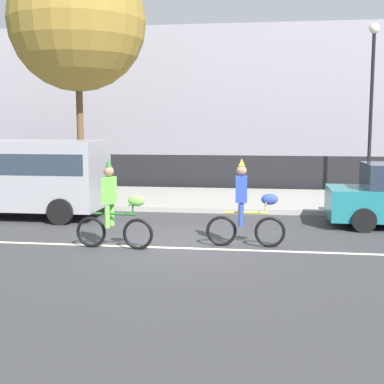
{
  "coord_description": "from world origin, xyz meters",
  "views": [
    {
      "loc": [
        1.76,
        -11.59,
        2.69
      ],
      "look_at": [
        -0.02,
        1.2,
        1.0
      ],
      "focal_mm": 50.0,
      "sensor_mm": 36.0,
      "label": 1
    }
  ],
  "objects": [
    {
      "name": "fence_line",
      "position": [
        0.0,
        9.4,
        0.7
      ],
      "size": [
        40.0,
        0.08,
        1.4
      ],
      "primitive_type": "cube",
      "color": "black",
      "rests_on": "ground"
    },
    {
      "name": "parked_van_grey",
      "position": [
        -5.23,
        2.7,
        1.28
      ],
      "size": [
        5.0,
        2.22,
        2.18
      ],
      "color": "#99999E",
      "rests_on": "ground"
    },
    {
      "name": "parade_cyclist_cobalt",
      "position": [
        1.35,
        -0.15,
        0.84
      ],
      "size": [
        1.72,
        0.5,
        1.92
      ],
      "color": "black",
      "rests_on": "ground"
    },
    {
      "name": "street_lamp_post",
      "position": [
        5.29,
        7.63,
        3.99
      ],
      "size": [
        0.36,
        0.36,
        5.86
      ],
      "color": "black",
      "rests_on": "sidewalk_curb"
    },
    {
      "name": "sidewalk_curb",
      "position": [
        0.0,
        6.5,
        0.07
      ],
      "size": [
        60.0,
        5.0,
        0.15
      ],
      "primitive_type": "cube",
      "color": "#9E9B93",
      "rests_on": "ground"
    },
    {
      "name": "ground_plane",
      "position": [
        0.0,
        0.0,
        0.0
      ],
      "size": [
        80.0,
        80.0,
        0.0
      ],
      "primitive_type": "plane",
      "color": "#38383A"
    },
    {
      "name": "parade_cyclist_lime",
      "position": [
        -1.42,
        -0.71,
        0.84
      ],
      "size": [
        1.72,
        0.5,
        1.92
      ],
      "color": "black",
      "rests_on": "ground"
    },
    {
      "name": "pedestrian_onlooker",
      "position": [
        -3.65,
        5.72,
        1.01
      ],
      "size": [
        0.32,
        0.2,
        1.62
      ],
      "color": "#33333D",
      "rests_on": "sidewalk_curb"
    },
    {
      "name": "street_tree_near_lamp",
      "position": [
        -4.81,
        6.75,
        6.12
      ],
      "size": [
        4.75,
        4.75,
        8.35
      ],
      "color": "brown",
      "rests_on": "sidewalk_curb"
    },
    {
      "name": "building_backdrop",
      "position": [
        1.6,
        18.0,
        3.63
      ],
      "size": [
        28.0,
        8.0,
        7.27
      ],
      "primitive_type": "cube",
      "color": "#99939E",
      "rests_on": "ground"
    },
    {
      "name": "road_centre_line",
      "position": [
        0.0,
        -0.5,
        0.0
      ],
      "size": [
        36.0,
        0.14,
        0.01
      ],
      "primitive_type": "cube",
      "color": "beige",
      "rests_on": "ground"
    }
  ]
}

